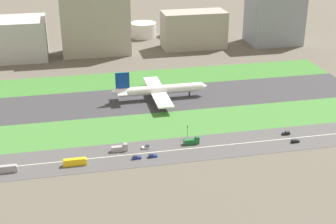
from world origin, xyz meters
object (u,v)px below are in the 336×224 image
Objects in this scene: traffic_light at (187,131)px; car_2 at (152,156)px; truck_0 at (192,141)px; fuel_tank_centre at (175,28)px; airliner at (158,90)px; bus_1 at (5,169)px; cargo_warehouse at (274,19)px; terminal_building at (20,38)px; car_1 at (136,157)px; car_4 at (286,133)px; car_0 at (146,147)px; hangar_building at (95,21)px; office_tower at (194,30)px; car_3 at (295,141)px; truck_1 at (120,148)px; bus_0 at (75,162)px; fuel_tank_west at (143,30)px.

car_2 is at bearing -141.98° from traffic_light.
truck_0 is 0.40× the size of fuel_tank_centre.
traffic_light is at bearing -85.49° from airliner.
truck_0 is at bearing -100.69° from fuel_tank_centre.
cargo_warehouse reaches higher than bus_1.
cargo_warehouse reaches higher than truck_0.
airliner is 147.53m from terminal_building.
bus_1 is at bearing 0.00° from car_1.
cargo_warehouse is (69.61, 182.00, 21.08)m from car_4.
car_1 is 1.00× the size of car_0.
hangar_building reaches higher than car_4.
office_tower is at bearing 0.00° from terminal_building.
car_3 is at bearing -109.83° from cargo_warehouse.
truck_1 is at bearing -116.32° from airliner.
office_tower reaches higher than truck_1.
truck_0 is at bearing -170.90° from bus_0.
traffic_light is at bearing -78.22° from hangar_building.
car_1 is (-26.51, -78.00, -5.31)m from airliner.
airliner is 76.00m from truck_1.
car_3 is 0.10× the size of cargo_warehouse.
truck_0 is 1.91× the size of car_3.
bus_0 is 259.38m from fuel_tank_centre.
traffic_light is (95.07, 17.99, 2.47)m from bus_1.
fuel_tank_centre reaches higher than bus_1.
traffic_light is at bearing -105.90° from office_tower.
fuel_tank_centre is (105.27, 237.00, 5.09)m from bus_0.
fuel_tank_west is at bearing 80.89° from car_0.
cargo_warehouse reaches higher than car_4.
terminal_building is at bearing 180.00° from hangar_building.
terminal_building is at bearing -70.87° from car_1.
bus_1 is 0.21× the size of office_tower.
car_2 is 25.53m from truck_0.
terminal_building reaches higher than truck_0.
bus_1 is 1.61× the size of traffic_light.
traffic_light is at bearing -125.64° from cargo_warehouse.
bus_0 is at bearing -113.95° from fuel_tank_centre.
truck_0 is at bearing 0.00° from truck_1.
terminal_building is at bearing 129.24° from airliner.
traffic_light is at bearing 18.09° from car_0.
cargo_warehouse reaches higher than car_2.
office_tower is at bearing -50.10° from fuel_tank_west.
traffic_light is at bearing -163.80° from bus_0.
airliner is 2.66× the size of fuel_tank_west.
hangar_building is (-91.82, 192.00, 26.79)m from car_3.
truck_1 reaches higher than bus_0.
car_0 is at bearing -7.13° from car_3.
airliner reaches higher than fuel_tank_west.
office_tower reaches higher than car_0.
office_tower is at bearing -82.12° from fuel_tank_centre.
truck_0 is at bearing -105.09° from office_tower.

